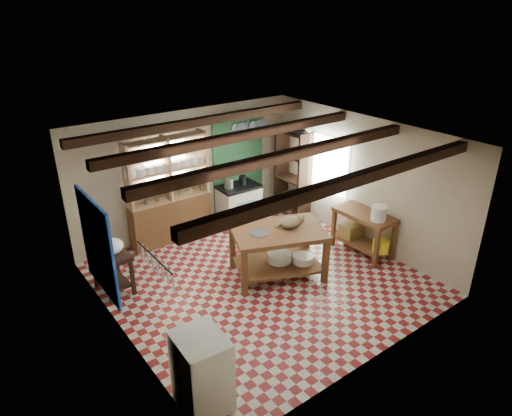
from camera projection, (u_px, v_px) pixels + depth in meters
floor at (261, 280)px, 8.15m from camera, size 5.00×5.00×0.02m
ceiling at (261, 138)px, 7.06m from camera, size 5.00×5.00×0.02m
wall_back at (188, 172)px, 9.43m from camera, size 5.00×0.04×2.60m
wall_front at (380, 281)px, 5.78m from camera, size 5.00×0.04×2.60m
wall_left at (116, 260)px, 6.24m from camera, size 0.04×5.00×2.60m
wall_right at (362, 181)px, 8.96m from camera, size 0.04×5.00×2.60m
ceiling_beams at (261, 145)px, 7.11m from camera, size 5.00×3.80×0.15m
blue_wall_patch at (98, 246)px, 7.00m from camera, size 0.04×1.40×1.60m
green_wall_patch at (238, 163)px, 10.11m from camera, size 1.30×0.04×2.30m
window_back at (165, 159)px, 8.97m from camera, size 0.90×0.02×0.80m
window_right at (325, 163)px, 9.64m from camera, size 0.02×1.30×1.20m
utensil_rail at (155, 266)px, 5.20m from camera, size 0.06×0.90×0.28m
pot_rack at (249, 126)px, 9.41m from camera, size 0.86×0.12×0.36m
shelving_unit at (169, 190)px, 9.07m from camera, size 1.70×0.34×2.20m
tall_rack at (293, 173)px, 10.28m from camera, size 0.40×0.86×2.00m
work_table at (278, 252)px, 8.12m from camera, size 1.87×1.57×0.90m
stove at (239, 204)px, 10.09m from camera, size 0.91×0.62×0.87m
prep_table at (113, 272)px, 7.69m from camera, size 0.54×0.75×0.74m
white_cabinet at (202, 371)px, 5.45m from camera, size 0.60×0.70×1.01m
right_counter at (363, 233)px, 8.85m from camera, size 0.60×1.20×0.85m
cat at (291, 222)px, 8.00m from camera, size 0.46×0.38×0.18m
steel_tray at (260, 233)px, 7.80m from camera, size 0.41×0.41×0.02m
basin_large at (279, 257)px, 8.23m from camera, size 0.57×0.57×0.15m
basin_small at (303, 259)px, 8.20m from camera, size 0.49×0.49×0.13m
kettle_left at (229, 183)px, 9.73m from camera, size 0.19×0.19×0.22m
kettle_right at (242, 180)px, 9.92m from camera, size 0.16×0.16×0.20m
enamel_bowl at (109, 247)px, 7.49m from camera, size 0.49×0.49×0.23m
white_bucket at (379, 213)px, 8.33m from camera, size 0.28×0.28×0.28m
wicker_basket at (351, 230)px, 9.09m from camera, size 0.40×0.32×0.28m
yellow_tub at (381, 246)px, 8.56m from camera, size 0.31×0.31×0.23m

